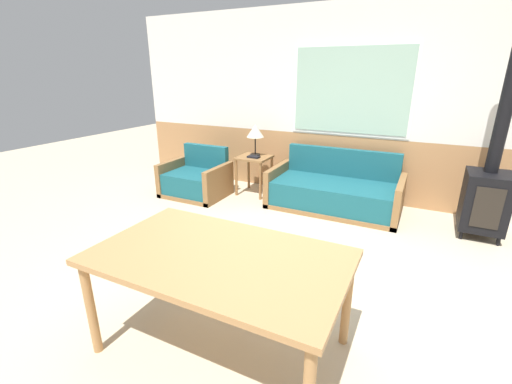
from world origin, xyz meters
TOP-DOWN VIEW (x-y plane):
  - ground_plane at (0.00, 0.00)m, footprint 16.00×16.00m
  - wall_back at (-0.00, 2.63)m, footprint 7.20×0.09m
  - couch at (-0.02, 2.09)m, footprint 1.76×0.86m
  - armchair at (-2.06, 1.68)m, footprint 0.93×0.73m
  - side_table at (-1.29, 2.14)m, footprint 0.47×0.47m
  - table_lamp at (-1.31, 2.22)m, footprint 0.26×0.26m
  - book_stack at (-1.26, 2.07)m, footprint 0.18×0.10m
  - dining_table at (-0.05, -0.80)m, footprint 1.61×0.95m
  - wood_stove at (1.71, 2.02)m, footprint 0.45×0.51m

SIDE VIEW (x-z plane):
  - ground_plane at x=0.00m, z-range 0.00..0.00m
  - armchair at x=-2.06m, z-range -0.14..0.59m
  - couch at x=-0.02m, z-range -0.16..0.62m
  - side_table at x=-1.29m, z-range 0.18..0.77m
  - book_stack at x=-1.26m, z-range 0.59..0.62m
  - wood_stove at x=1.71m, z-range -0.59..1.87m
  - dining_table at x=-0.05m, z-range 0.29..1.02m
  - table_lamp at x=-1.31m, z-range 0.72..1.19m
  - wall_back at x=0.00m, z-range 0.01..2.71m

